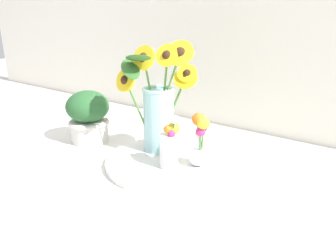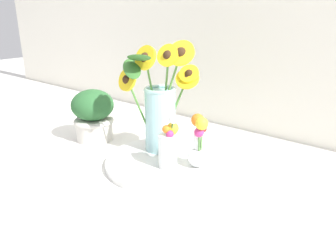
{
  "view_description": "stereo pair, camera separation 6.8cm",
  "coord_description": "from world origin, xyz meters",
  "px_view_note": "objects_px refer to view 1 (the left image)",
  "views": [
    {
      "loc": [
        0.61,
        -0.71,
        0.49
      ],
      "look_at": [
        0.03,
        0.12,
        0.14
      ],
      "focal_mm": 35.0,
      "sensor_mm": 36.0,
      "label": 1
    },
    {
      "loc": [
        0.66,
        -0.67,
        0.49
      ],
      "look_at": [
        0.03,
        0.12,
        0.14
      ],
      "focal_mm": 35.0,
      "sensor_mm": 36.0,
      "label": 2
    }
  ],
  "objects_px": {
    "vase_small_center": "(170,146)",
    "vase_bulb_right": "(199,143)",
    "serving_tray": "(168,162)",
    "potted_plant": "(88,116)",
    "mason_jar_sunflowers": "(159,108)"
  },
  "relations": [
    {
      "from": "vase_small_center",
      "to": "vase_bulb_right",
      "type": "height_order",
      "value": "same"
    },
    {
      "from": "serving_tray",
      "to": "vase_bulb_right",
      "type": "bearing_deg",
      "value": 8.52
    },
    {
      "from": "vase_bulb_right",
      "to": "potted_plant",
      "type": "relative_size",
      "value": 0.86
    },
    {
      "from": "potted_plant",
      "to": "serving_tray",
      "type": "bearing_deg",
      "value": 1.03
    },
    {
      "from": "serving_tray",
      "to": "vase_small_center",
      "type": "distance_m",
      "value": 0.1
    },
    {
      "from": "potted_plant",
      "to": "vase_bulb_right",
      "type": "bearing_deg",
      "value": 2.73
    },
    {
      "from": "vase_bulb_right",
      "to": "potted_plant",
      "type": "xyz_separation_m",
      "value": [
        -0.49,
        -0.02,
        0.01
      ]
    },
    {
      "from": "vase_small_center",
      "to": "serving_tray",
      "type": "bearing_deg",
      "value": 130.67
    },
    {
      "from": "mason_jar_sunflowers",
      "to": "vase_small_center",
      "type": "bearing_deg",
      "value": -39.48
    },
    {
      "from": "vase_small_center",
      "to": "vase_bulb_right",
      "type": "xyz_separation_m",
      "value": [
        0.07,
        0.06,
        0.01
      ]
    },
    {
      "from": "potted_plant",
      "to": "mason_jar_sunflowers",
      "type": "bearing_deg",
      "value": 10.09
    },
    {
      "from": "serving_tray",
      "to": "mason_jar_sunflowers",
      "type": "distance_m",
      "value": 0.19
    },
    {
      "from": "serving_tray",
      "to": "vase_bulb_right",
      "type": "height_order",
      "value": "vase_bulb_right"
    },
    {
      "from": "mason_jar_sunflowers",
      "to": "potted_plant",
      "type": "relative_size",
      "value": 1.94
    },
    {
      "from": "mason_jar_sunflowers",
      "to": "vase_bulb_right",
      "type": "relative_size",
      "value": 2.26
    }
  ]
}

